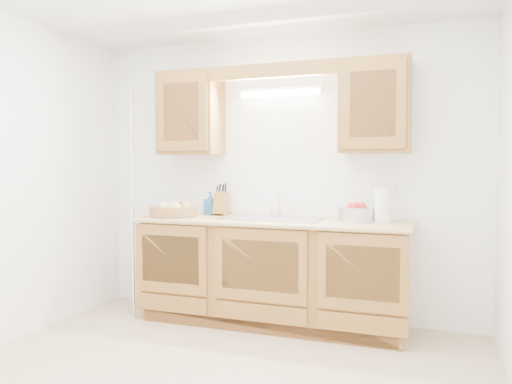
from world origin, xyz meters
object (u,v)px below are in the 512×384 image
at_px(fruit_basket, 173,210).
at_px(knife_block, 221,203).
at_px(apple_bowl, 357,213).
at_px(paper_towel, 383,206).

distance_m(fruit_basket, knife_block, 0.44).
relative_size(knife_block, apple_bowl, 0.90).
bearing_deg(apple_bowl, paper_towel, -7.16).
xyz_separation_m(knife_block, apple_bowl, (1.24, -0.10, -0.04)).
xyz_separation_m(paper_towel, apple_bowl, (-0.21, 0.03, -0.07)).
distance_m(knife_block, apple_bowl, 1.25).
xyz_separation_m(fruit_basket, paper_towel, (1.81, 0.11, 0.08)).
distance_m(fruit_basket, paper_towel, 1.81).
height_order(fruit_basket, knife_block, knife_block).
relative_size(fruit_basket, paper_towel, 1.66).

